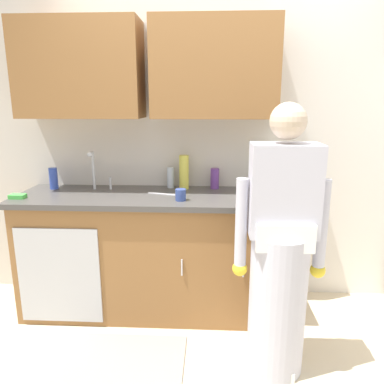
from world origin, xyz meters
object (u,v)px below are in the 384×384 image
at_px(bottle_dish_liquid, 267,175).
at_px(bottle_soap, 171,178).
at_px(sink, 94,195).
at_px(bottle_water_tall, 215,179).
at_px(sponge, 18,196).
at_px(cup_by_sink, 181,195).
at_px(person_at_sink, 279,264).
at_px(bottle_cleaner_spray, 53,178).
at_px(knife_on_counter, 163,194).
at_px(bottle_water_short, 184,172).

bearing_deg(bottle_dish_liquid, bottle_soap, 174.47).
relative_size(sink, bottle_soap, 3.03).
bearing_deg(bottle_water_tall, sponge, -164.90).
distance_m(sink, cup_by_sink, 0.70).
xyz_separation_m(sink, sponge, (-0.51, -0.17, 0.03)).
relative_size(person_at_sink, bottle_dish_liquid, 6.41).
relative_size(person_at_sink, bottle_cleaner_spray, 9.60).
xyz_separation_m(cup_by_sink, knife_on_counter, (-0.15, 0.17, -0.04)).
bearing_deg(sink, knife_on_counter, 0.08).
distance_m(person_at_sink, bottle_cleaner_spray, 1.88).
relative_size(bottle_soap, sponge, 1.50).
distance_m(sink, bottle_water_short, 0.72).
bearing_deg(bottle_soap, sponge, -159.47).
bearing_deg(person_at_sink, bottle_dish_liquid, 87.94).
distance_m(person_at_sink, knife_on_counter, 1.04).
height_order(sink, sponge, sink).
distance_m(bottle_soap, sponge, 1.14).
bearing_deg(sink, bottle_soap, 22.14).
bearing_deg(bottle_water_tall, bottle_dish_liquid, -8.17).
bearing_deg(bottle_dish_liquid, knife_on_counter, -169.05).
height_order(bottle_water_short, sponge, bottle_water_short).
height_order(bottle_cleaner_spray, cup_by_sink, bottle_cleaner_spray).
distance_m(bottle_water_tall, knife_on_counter, 0.45).
bearing_deg(bottle_soap, bottle_dish_liquid, -5.53).
xyz_separation_m(bottle_water_short, bottle_water_tall, (0.25, 0.01, -0.05)).
bearing_deg(bottle_water_short, bottle_cleaner_spray, -176.86).
xyz_separation_m(bottle_dish_liquid, cup_by_sink, (-0.65, -0.32, -0.09)).
xyz_separation_m(bottle_water_tall, knife_on_counter, (-0.39, -0.21, -0.08)).
height_order(bottle_water_short, knife_on_counter, bottle_water_short).
height_order(bottle_cleaner_spray, bottle_soap, bottle_cleaner_spray).
distance_m(bottle_soap, cup_by_sink, 0.41).
xyz_separation_m(sink, cup_by_sink, (0.68, -0.17, 0.06)).
height_order(person_at_sink, bottle_soap, person_at_sink).
height_order(sink, cup_by_sink, sink).
distance_m(bottle_water_short, bottle_water_tall, 0.25).
xyz_separation_m(bottle_soap, bottle_water_tall, (0.36, -0.02, -0.00)).
height_order(bottle_water_tall, sponge, bottle_water_tall).
bearing_deg(bottle_soap, bottle_cleaner_spray, -174.62).
bearing_deg(bottle_soap, sink, -157.86).
distance_m(bottle_water_short, bottle_dish_liquid, 0.65).
bearing_deg(bottle_water_tall, bottle_cleaner_spray, -176.80).
bearing_deg(bottle_water_short, cup_by_sink, -89.58).
height_order(person_at_sink, bottle_water_tall, person_at_sink).
distance_m(bottle_soap, knife_on_counter, 0.24).
height_order(sink, bottle_cleaner_spray, sink).
relative_size(bottle_dish_liquid, cup_by_sink, 3.08).
bearing_deg(bottle_water_short, sink, -163.59).
bearing_deg(bottle_water_short, bottle_soap, 164.66).
height_order(bottle_water_short, bottle_water_tall, bottle_water_short).
xyz_separation_m(person_at_sink, bottle_water_short, (-0.62, 0.86, 0.38)).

